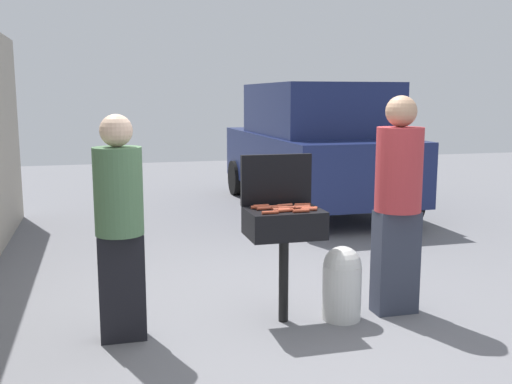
{
  "coord_description": "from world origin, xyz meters",
  "views": [
    {
      "loc": [
        -1.48,
        -4.47,
        1.83
      ],
      "look_at": [
        -0.17,
        0.45,
        1.0
      ],
      "focal_mm": 41.5,
      "sensor_mm": 36.0,
      "label": 1
    }
  ],
  "objects_px": {
    "hot_dog_15": "(285,211)",
    "parked_minivan": "(314,146)",
    "hot_dog_1": "(273,207)",
    "hot_dog_0": "(309,209)",
    "hot_dog_10": "(281,210)",
    "hot_dog_11": "(303,208)",
    "hot_dog_7": "(261,206)",
    "hot_dog_8": "(270,212)",
    "propane_tank": "(342,281)",
    "hot_dog_2": "(286,208)",
    "hot_dog_5": "(279,208)",
    "hot_dog_4": "(285,205)",
    "hot_dog_14": "(302,205)",
    "hot_dog_13": "(309,208)",
    "person_left": "(119,220)",
    "hot_dog_12": "(259,207)",
    "hot_dog_6": "(302,206)",
    "person_right": "(398,197)",
    "bbq_grill": "(284,227)"
  },
  "relations": [
    {
      "from": "hot_dog_15",
      "to": "parked_minivan",
      "type": "distance_m",
      "value": 5.14
    },
    {
      "from": "parked_minivan",
      "to": "hot_dog_1",
      "type": "bearing_deg",
      "value": 65.72
    },
    {
      "from": "hot_dog_0",
      "to": "hot_dog_10",
      "type": "relative_size",
      "value": 1.0
    },
    {
      "from": "hot_dog_11",
      "to": "hot_dog_15",
      "type": "relative_size",
      "value": 1.0
    },
    {
      "from": "hot_dog_7",
      "to": "hot_dog_8",
      "type": "height_order",
      "value": "same"
    },
    {
      "from": "hot_dog_10",
      "to": "hot_dog_15",
      "type": "bearing_deg",
      "value": -59.51
    },
    {
      "from": "hot_dog_11",
      "to": "propane_tank",
      "type": "relative_size",
      "value": 0.21
    },
    {
      "from": "hot_dog_2",
      "to": "hot_dog_15",
      "type": "height_order",
      "value": "same"
    },
    {
      "from": "hot_dog_7",
      "to": "hot_dog_5",
      "type": "bearing_deg",
      "value": -42.39
    },
    {
      "from": "hot_dog_4",
      "to": "hot_dog_14",
      "type": "distance_m",
      "value": 0.15
    },
    {
      "from": "hot_dog_2",
      "to": "hot_dog_1",
      "type": "bearing_deg",
      "value": 137.06
    },
    {
      "from": "hot_dog_5",
      "to": "hot_dog_13",
      "type": "bearing_deg",
      "value": -21.52
    },
    {
      "from": "hot_dog_7",
      "to": "hot_dog_14",
      "type": "distance_m",
      "value": 0.34
    },
    {
      "from": "hot_dog_0",
      "to": "hot_dog_14",
      "type": "distance_m",
      "value": 0.2
    },
    {
      "from": "hot_dog_11",
      "to": "person_left",
      "type": "relative_size",
      "value": 0.08
    },
    {
      "from": "hot_dog_5",
      "to": "hot_dog_0",
      "type": "bearing_deg",
      "value": -31.0
    },
    {
      "from": "hot_dog_1",
      "to": "hot_dog_12",
      "type": "distance_m",
      "value": 0.12
    },
    {
      "from": "hot_dog_6",
      "to": "hot_dog_10",
      "type": "distance_m",
      "value": 0.22
    },
    {
      "from": "hot_dog_5",
      "to": "hot_dog_7",
      "type": "xyz_separation_m",
      "value": [
        -0.12,
        0.11,
        0.0
      ]
    },
    {
      "from": "hot_dog_4",
      "to": "propane_tank",
      "type": "xyz_separation_m",
      "value": [
        0.44,
        -0.18,
        -0.63
      ]
    },
    {
      "from": "hot_dog_1",
      "to": "hot_dog_10",
      "type": "height_order",
      "value": "same"
    },
    {
      "from": "hot_dog_13",
      "to": "propane_tank",
      "type": "relative_size",
      "value": 0.21
    },
    {
      "from": "hot_dog_12",
      "to": "hot_dog_1",
      "type": "bearing_deg",
      "value": -5.41
    },
    {
      "from": "hot_dog_1",
      "to": "propane_tank",
      "type": "bearing_deg",
      "value": -14.58
    },
    {
      "from": "hot_dog_2",
      "to": "hot_dog_13",
      "type": "distance_m",
      "value": 0.18
    },
    {
      "from": "hot_dog_2",
      "to": "hot_dog_5",
      "type": "bearing_deg",
      "value": 151.0
    },
    {
      "from": "person_right",
      "to": "hot_dog_6",
      "type": "bearing_deg",
      "value": 12.81
    },
    {
      "from": "hot_dog_11",
      "to": "hot_dog_5",
      "type": "bearing_deg",
      "value": 166.67
    },
    {
      "from": "hot_dog_14",
      "to": "person_left",
      "type": "height_order",
      "value": "person_left"
    },
    {
      "from": "hot_dog_13",
      "to": "hot_dog_8",
      "type": "bearing_deg",
      "value": -167.0
    },
    {
      "from": "hot_dog_2",
      "to": "hot_dog_10",
      "type": "bearing_deg",
      "value": -135.05
    },
    {
      "from": "propane_tank",
      "to": "person_right",
      "type": "xyz_separation_m",
      "value": [
        0.5,
        0.04,
        0.67
      ]
    },
    {
      "from": "hot_dog_2",
      "to": "hot_dog_14",
      "type": "relative_size",
      "value": 1.0
    },
    {
      "from": "hot_dog_4",
      "to": "person_right",
      "type": "bearing_deg",
      "value": -8.47
    },
    {
      "from": "hot_dog_4",
      "to": "hot_dog_14",
      "type": "bearing_deg",
      "value": -3.85
    },
    {
      "from": "bbq_grill",
      "to": "hot_dog_10",
      "type": "xyz_separation_m",
      "value": [
        -0.05,
        -0.07,
        0.16
      ]
    },
    {
      "from": "hot_dog_0",
      "to": "hot_dog_10",
      "type": "height_order",
      "value": "same"
    },
    {
      "from": "hot_dog_14",
      "to": "person_left",
      "type": "distance_m",
      "value": 1.47
    },
    {
      "from": "hot_dog_2",
      "to": "hot_dog_6",
      "type": "bearing_deg",
      "value": 13.77
    },
    {
      "from": "bbq_grill",
      "to": "person_right",
      "type": "xyz_separation_m",
      "value": [
        0.98,
        -0.04,
        0.21
      ]
    },
    {
      "from": "bbq_grill",
      "to": "hot_dog_7",
      "type": "relative_size",
      "value": 7.18
    },
    {
      "from": "hot_dog_4",
      "to": "hot_dog_5",
      "type": "relative_size",
      "value": 1.0
    },
    {
      "from": "hot_dog_1",
      "to": "hot_dog_7",
      "type": "height_order",
      "value": "same"
    },
    {
      "from": "hot_dog_12",
      "to": "propane_tank",
      "type": "bearing_deg",
      "value": -13.01
    },
    {
      "from": "hot_dog_0",
      "to": "person_right",
      "type": "xyz_separation_m",
      "value": [
        0.81,
        0.07,
        0.05
      ]
    },
    {
      "from": "hot_dog_10",
      "to": "hot_dog_15",
      "type": "xyz_separation_m",
      "value": [
        0.02,
        -0.04,
        0.0
      ]
    },
    {
      "from": "hot_dog_12",
      "to": "hot_dog_13",
      "type": "bearing_deg",
      "value": -21.78
    },
    {
      "from": "hot_dog_10",
      "to": "hot_dog_11",
      "type": "bearing_deg",
      "value": 13.1
    },
    {
      "from": "hot_dog_6",
      "to": "propane_tank",
      "type": "distance_m",
      "value": 0.71
    },
    {
      "from": "hot_dog_4",
      "to": "hot_dog_15",
      "type": "relative_size",
      "value": 1.0
    }
  ]
}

